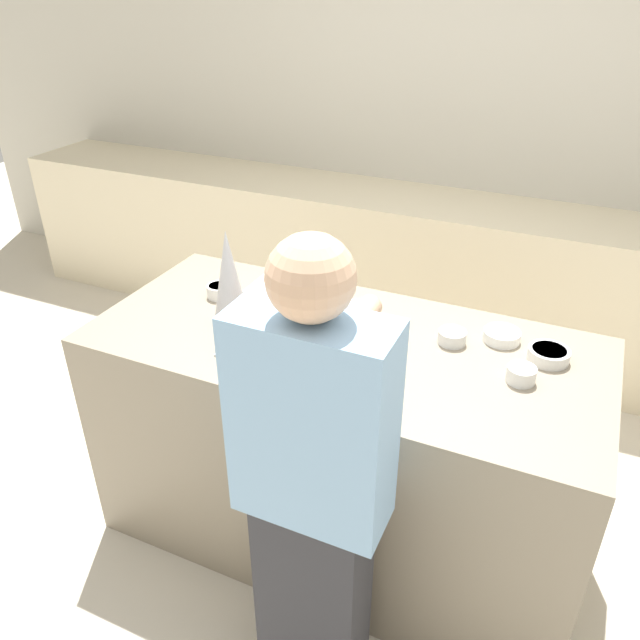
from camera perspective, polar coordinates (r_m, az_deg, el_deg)
name	(u,v)px	position (r m, az deg, el deg)	size (l,w,h in m)	color
ground_plane	(339,526)	(2.87, 1.74, -18.32)	(12.00, 12.00, 0.00)	beige
wall_back	(475,127)	(3.93, 13.99, 16.76)	(8.00, 0.05, 2.60)	beige
back_cabinet_block	(447,277)	(3.90, 11.50, 3.88)	(6.00, 0.60, 0.93)	beige
kitchen_island	(341,442)	(2.53, 1.91, -11.08)	(1.85, 0.84, 0.96)	gray
baking_tray	(282,345)	(2.21, -3.52, -2.28)	(0.36, 0.31, 0.01)	silver
gingerbread_house	(281,314)	(2.15, -3.61, 0.57)	(0.19, 0.17, 0.32)	brown
decorative_tree	(229,277)	(2.31, -8.34, 3.96)	(0.13, 0.13, 0.36)	silver
candy_bowl_center_rear	(549,354)	(2.26, 20.17, -2.95)	(0.14, 0.14, 0.04)	white
candy_bowl_near_tray_left	(354,309)	(2.40, 3.12, 1.04)	(0.09, 0.09, 0.05)	white
candy_bowl_near_tray_right	(362,341)	(2.20, 3.82, -1.94)	(0.12, 0.12, 0.04)	white
candy_bowl_beside_tree	(219,290)	(2.55, -9.22, 2.70)	(0.10, 0.10, 0.05)	white
candy_bowl_far_left	(452,336)	(2.26, 11.98, -1.48)	(0.10, 0.10, 0.05)	silver
candy_bowl_behind_tray	(502,335)	(2.32, 16.29, -1.35)	(0.13, 0.13, 0.04)	white
candy_bowl_front_corner	(521,375)	(2.11, 17.90, -4.77)	(0.09, 0.09, 0.05)	white
mug	(285,285)	(2.51, -3.22, 3.18)	(0.10, 0.10, 0.10)	white
person	(313,494)	(1.82, -0.63, -15.64)	(0.43, 0.53, 1.62)	#333338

